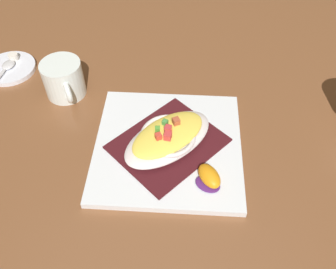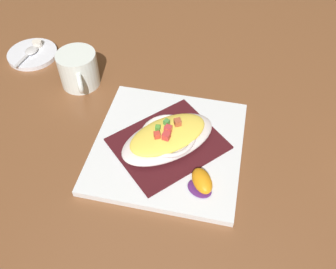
% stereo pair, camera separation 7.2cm
% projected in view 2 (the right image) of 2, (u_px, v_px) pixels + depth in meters
% --- Properties ---
extents(ground_plane, '(2.60, 2.60, 0.00)m').
position_uv_depth(ground_plane, '(168.00, 149.00, 0.76)').
color(ground_plane, brown).
extents(square_plate, '(0.31, 0.31, 0.01)m').
position_uv_depth(square_plate, '(168.00, 146.00, 0.75)').
color(square_plate, white).
rests_on(square_plate, ground_plane).
extents(folded_napkin, '(0.26, 0.26, 0.00)m').
position_uv_depth(folded_napkin, '(168.00, 143.00, 0.75)').
color(folded_napkin, '#411217').
rests_on(folded_napkin, square_plate).
extents(gratin_dish, '(0.22, 0.21, 0.05)m').
position_uv_depth(gratin_dish, '(168.00, 137.00, 0.73)').
color(gratin_dish, silver).
rests_on(gratin_dish, folded_napkin).
extents(orange_garnish, '(0.06, 0.07, 0.03)m').
position_uv_depth(orange_garnish, '(202.00, 182.00, 0.67)').
color(orange_garnish, '#4E2066').
rests_on(orange_garnish, square_plate).
extents(coffee_mug, '(0.09, 0.12, 0.08)m').
position_uv_depth(coffee_mug, '(79.00, 71.00, 0.86)').
color(coffee_mug, white).
rests_on(coffee_mug, ground_plane).
extents(creamer_saucer, '(0.13, 0.13, 0.01)m').
position_uv_depth(creamer_saucer, '(33.00, 54.00, 0.95)').
color(creamer_saucer, white).
rests_on(creamer_saucer, ground_plane).
extents(spoon, '(0.04, 0.09, 0.01)m').
position_uv_depth(spoon, '(31.00, 51.00, 0.94)').
color(spoon, silver).
rests_on(spoon, creamer_saucer).
extents(creamer_cup_0, '(0.02, 0.02, 0.02)m').
position_uv_depth(creamer_cup_0, '(37.00, 44.00, 0.96)').
color(creamer_cup_0, white).
rests_on(creamer_cup_0, creamer_saucer).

